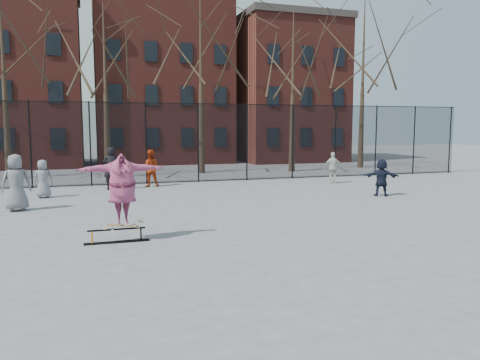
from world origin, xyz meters
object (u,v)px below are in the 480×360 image
object	(u,v)px
bystander_red	(150,168)
bystander_white	(333,168)
bystander_black	(111,168)
skater	(122,189)
bystander_extra	(43,179)
skateboard	(123,226)
bystander_navy	(381,177)
skate_rail	(117,237)
bystander_grey	(16,183)

from	to	relation	value
bystander_red	bystander_white	size ratio (longest dim) A/B	1.12
bystander_black	bystander_red	distance (m)	1.91
skater	bystander_extra	bearing A→B (deg)	103.11
skateboard	bystander_red	world-z (taller)	bystander_red
bystander_white	skater	bearing A→B (deg)	59.46
bystander_black	bystander_navy	bearing A→B (deg)	164.76
bystander_white	skate_rail	bearing A→B (deg)	59.04
skater	bystander_red	world-z (taller)	skater
skater	bystander_grey	distance (m)	6.29
skate_rail	bystander_extra	size ratio (longest dim) A/B	1.03
bystander_white	bystander_navy	world-z (taller)	bystander_white
bystander_grey	bystander_black	world-z (taller)	bystander_grey
skateboard	skate_rail	bearing A→B (deg)	180.00
bystander_black	bystander_white	xyz separation A→B (m)	(10.64, -0.85, -0.18)
bystander_white	bystander_grey	bearing A→B (deg)	33.96
bystander_red	bystander_navy	distance (m)	10.46
skate_rail	bystander_grey	distance (m)	6.26
skate_rail	bystander_navy	world-z (taller)	bystander_navy
skater	bystander_navy	distance (m)	11.51
skate_rail	skateboard	world-z (taller)	skateboard
bystander_red	skater	bearing A→B (deg)	84.71
skater	bystander_white	bearing A→B (deg)	36.01
bystander_grey	bystander_red	bearing A→B (deg)	-144.79
bystander_grey	skater	bearing A→B (deg)	109.79
bystander_white	bystander_extra	bearing A→B (deg)	22.72
bystander_grey	bystander_extra	size ratio (longest dim) A/B	1.26
skate_rail	skater	world-z (taller)	skater
skater	bystander_navy	world-z (taller)	skater
bystander_navy	bystander_grey	bearing A→B (deg)	24.80
skateboard	bystander_black	size ratio (longest dim) A/B	0.44
skater	bystander_red	bearing A→B (deg)	75.64
skateboard	bystander_grey	distance (m)	6.31
bystander_black	bystander_red	bearing A→B (deg)	-148.22
skateboard	bystander_navy	xyz separation A→B (m)	(10.54, 4.59, 0.37)
skater	bystander_black	xyz separation A→B (m)	(0.15, 9.89, -0.35)
skater	bystander_white	xyz separation A→B (m)	(10.78, 9.03, -0.53)
skater	skateboard	bearing A→B (deg)	0.00
skateboard	bystander_white	xyz separation A→B (m)	(10.78, 9.03, 0.38)
skateboard	bystander_white	world-z (taller)	bystander_white
bystander_extra	skateboard	bearing A→B (deg)	95.89
bystander_black	skateboard	bearing A→B (deg)	100.91
skateboard	bystander_navy	distance (m)	11.50
skateboard	bystander_white	size ratio (longest dim) A/B	0.54
bystander_grey	bystander_extra	bearing A→B (deg)	-111.47
skater	bystander_black	size ratio (longest dim) A/B	1.10
skate_rail	bystander_navy	xyz separation A→B (m)	(10.70, 4.59, 0.63)
bystander_grey	bystander_red	world-z (taller)	bystander_grey
skate_rail	bystander_black	world-z (taller)	bystander_black
bystander_extra	skater	bearing A→B (deg)	95.89
bystander_red	skateboard	bearing A→B (deg)	84.71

